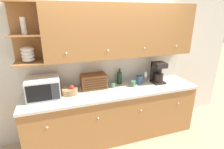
# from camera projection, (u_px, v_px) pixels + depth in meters

# --- Properties ---
(ground_plane) EXTENTS (24.00, 24.00, 0.00)m
(ground_plane) POSITION_uv_depth(u_px,v_px,m) (109.00, 125.00, 3.58)
(ground_plane) COLOR tan
(wall_back) EXTENTS (5.35, 0.06, 2.60)m
(wall_back) POSITION_uv_depth(u_px,v_px,m) (108.00, 63.00, 3.18)
(wall_back) COLOR beige
(wall_back) RESTS_ON ground_plane
(counter_unit) EXTENTS (2.97, 0.68, 0.92)m
(counter_unit) POSITION_uv_depth(u_px,v_px,m) (114.00, 113.00, 3.14)
(counter_unit) COLOR #A36B38
(counter_unit) RESTS_ON ground_plane
(backsplash_panel) EXTENTS (2.95, 0.01, 0.54)m
(backsplash_panel) POSITION_uv_depth(u_px,v_px,m) (108.00, 69.00, 3.18)
(backsplash_panel) COLOR beige
(backsplash_panel) RESTS_ON counter_unit
(upper_cabinets) EXTENTS (2.95, 0.37, 0.85)m
(upper_cabinets) POSITION_uv_depth(u_px,v_px,m) (120.00, 31.00, 2.86)
(upper_cabinets) COLOR #A36B38
(upper_cabinets) RESTS_ON backsplash_panel
(microwave) EXTENTS (0.49, 0.41, 0.31)m
(microwave) POSITION_uv_depth(u_px,v_px,m) (43.00, 88.00, 2.67)
(microwave) COLOR silver
(microwave) RESTS_ON counter_unit
(fruit_basket) EXTENTS (0.25, 0.25, 0.15)m
(fruit_basket) POSITION_uv_depth(u_px,v_px,m) (70.00, 91.00, 2.82)
(fruit_basket) COLOR #937047
(fruit_basket) RESTS_ON counter_unit
(bread_box) EXTENTS (0.43, 0.25, 0.25)m
(bread_box) POSITION_uv_depth(u_px,v_px,m) (94.00, 81.00, 3.01)
(bread_box) COLOR brown
(bread_box) RESTS_ON counter_unit
(mug_blue_second) EXTENTS (0.09, 0.08, 0.09)m
(mug_blue_second) POSITION_uv_depth(u_px,v_px,m) (113.00, 85.00, 3.07)
(mug_blue_second) COLOR #4C845B
(mug_blue_second) RESTS_ON counter_unit
(wine_bottle) EXTENTS (0.09, 0.09, 0.29)m
(wine_bottle) POSITION_uv_depth(u_px,v_px,m) (119.00, 77.00, 3.20)
(wine_bottle) COLOR #19381E
(wine_bottle) RESTS_ON counter_unit
(mug) EXTENTS (0.09, 0.08, 0.10)m
(mug) POSITION_uv_depth(u_px,v_px,m) (133.00, 84.00, 3.12)
(mug) COLOR #4C845B
(mug) RESTS_ON counter_unit
(storage_canister) EXTENTS (0.12, 0.12, 0.16)m
(storage_canister) POSITION_uv_depth(u_px,v_px,m) (139.00, 80.00, 3.22)
(storage_canister) COLOR #33567A
(storage_canister) RESTS_ON counter_unit
(wine_glass) EXTENTS (0.06, 0.06, 0.21)m
(wine_glass) POSITION_uv_depth(u_px,v_px,m) (146.00, 75.00, 3.26)
(wine_glass) COLOR silver
(wine_glass) RESTS_ON counter_unit
(coffee_maker) EXTENTS (0.22, 0.23, 0.39)m
(coffee_maker) POSITION_uv_depth(u_px,v_px,m) (158.00, 72.00, 3.25)
(coffee_maker) COLOR black
(coffee_maker) RESTS_ON counter_unit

